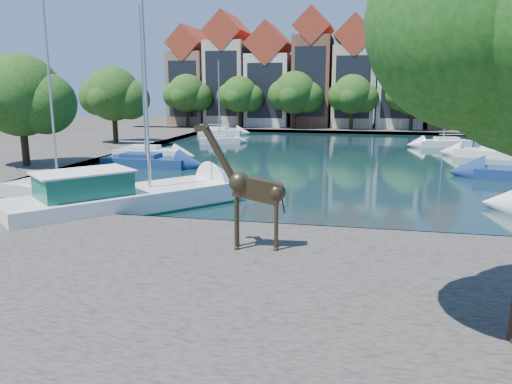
% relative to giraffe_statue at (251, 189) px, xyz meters
% --- Properties ---
extents(ground, '(160.00, 160.00, 0.00)m').
position_rel_giraffe_statue_xyz_m(ground, '(0.25, 3.61, -2.72)').
color(ground, '#38332B').
rests_on(ground, ground).
extents(water_basin, '(38.00, 50.00, 0.08)m').
position_rel_giraffe_statue_xyz_m(water_basin, '(0.25, 27.61, -2.68)').
color(water_basin, black).
rests_on(water_basin, ground).
extents(near_quay, '(50.00, 14.00, 0.50)m').
position_rel_giraffe_statue_xyz_m(near_quay, '(0.25, -3.39, -2.47)').
color(near_quay, '#544E49').
rests_on(near_quay, ground).
extents(far_quay, '(60.00, 16.00, 0.50)m').
position_rel_giraffe_statue_xyz_m(far_quay, '(0.25, 59.61, -2.47)').
color(far_quay, '#544E49').
rests_on(far_quay, ground).
extents(left_quay, '(14.00, 52.00, 0.50)m').
position_rel_giraffe_statue_xyz_m(left_quay, '(-24.75, 27.61, -2.47)').
color(left_quay, '#544E49').
rests_on(left_quay, ground).
extents(townhouse_west_end, '(5.44, 9.18, 14.93)m').
position_rel_giraffe_statue_xyz_m(townhouse_west_end, '(-22.75, 59.60, 4.64)').
color(townhouse_west_end, '#836147').
rests_on(townhouse_west_end, far_quay).
extents(townhouse_west_mid, '(5.94, 9.18, 16.79)m').
position_rel_giraffe_statue_xyz_m(townhouse_west_mid, '(-16.75, 59.60, 5.51)').
color(townhouse_west_mid, '#C5B297').
rests_on(townhouse_west_mid, far_quay).
extents(townhouse_west_inner, '(6.43, 9.18, 15.15)m').
position_rel_giraffe_statue_xyz_m(townhouse_west_inner, '(-10.25, 59.60, 4.63)').
color(townhouse_west_inner, beige).
rests_on(townhouse_west_inner, far_quay).
extents(townhouse_center, '(5.44, 9.18, 16.93)m').
position_rel_giraffe_statue_xyz_m(townhouse_center, '(-3.75, 59.60, 5.64)').
color(townhouse_center, brown).
rests_on(townhouse_center, far_quay).
extents(townhouse_east_inner, '(5.94, 9.18, 15.79)m').
position_rel_giraffe_statue_xyz_m(townhouse_east_inner, '(2.25, 59.60, 5.01)').
color(townhouse_east_inner, tan).
rests_on(townhouse_east_inner, far_quay).
extents(townhouse_east_mid, '(6.43, 9.18, 16.65)m').
position_rel_giraffe_statue_xyz_m(townhouse_east_mid, '(8.75, 59.60, 5.38)').
color(townhouse_east_mid, beige).
rests_on(townhouse_east_mid, far_quay).
extents(townhouse_east_end, '(5.44, 9.18, 14.43)m').
position_rel_giraffe_statue_xyz_m(townhouse_east_end, '(15.25, 59.60, 4.39)').
color(townhouse_east_end, brown).
rests_on(townhouse_east_end, far_quay).
extents(far_tree_far_west, '(7.28, 5.60, 7.68)m').
position_rel_giraffe_statue_xyz_m(far_tree_far_west, '(-21.65, 54.10, 2.46)').
color(far_tree_far_west, '#332114').
rests_on(far_tree_far_west, far_quay).
extents(far_tree_west, '(6.76, 5.20, 7.36)m').
position_rel_giraffe_statue_xyz_m(far_tree_west, '(-13.66, 54.10, 2.35)').
color(far_tree_west, '#332114').
rests_on(far_tree_west, far_quay).
extents(far_tree_mid_west, '(7.80, 6.00, 8.00)m').
position_rel_giraffe_statue_xyz_m(far_tree_mid_west, '(-5.64, 54.10, 2.57)').
color(far_tree_mid_west, '#332114').
rests_on(far_tree_mid_west, far_quay).
extents(far_tree_mid_east, '(7.02, 5.40, 7.52)m').
position_rel_giraffe_statue_xyz_m(far_tree_mid_east, '(2.35, 54.10, 2.41)').
color(far_tree_mid_east, '#332114').
rests_on(far_tree_mid_east, far_quay).
extents(far_tree_east, '(7.54, 5.80, 7.84)m').
position_rel_giraffe_statue_xyz_m(far_tree_east, '(10.35, 54.10, 2.52)').
color(far_tree_east, '#332114').
rests_on(far_tree_east, far_quay).
extents(far_tree_far_east, '(6.76, 5.20, 7.36)m').
position_rel_giraffe_statue_xyz_m(far_tree_far_east, '(18.34, 54.10, 2.35)').
color(far_tree_far_east, '#332114').
rests_on(far_tree_far_east, far_quay).
extents(side_tree_left_near, '(7.80, 6.00, 8.20)m').
position_rel_giraffe_statue_xyz_m(side_tree_left_near, '(-20.64, 15.60, 2.77)').
color(side_tree_left_near, '#332114').
rests_on(side_tree_left_near, left_quay).
extents(side_tree_left_far, '(7.28, 5.60, 7.88)m').
position_rel_giraffe_statue_xyz_m(side_tree_left_far, '(-21.65, 31.60, 2.66)').
color(side_tree_left_far, '#332114').
rests_on(side_tree_left_far, left_quay).
extents(giraffe_statue, '(3.17, 0.80, 4.52)m').
position_rel_giraffe_statue_xyz_m(giraffe_statue, '(0.00, 0.00, 0.00)').
color(giraffe_statue, '#332A19').
rests_on(giraffe_statue, near_quay).
extents(motorsailer, '(10.10, 11.03, 11.56)m').
position_rel_giraffe_statue_xyz_m(motorsailer, '(-8.01, 5.31, -1.76)').
color(motorsailer, white).
rests_on(motorsailer, water_basin).
extents(sailboat_left_a, '(7.16, 3.93, 10.82)m').
position_rel_giraffe_statue_xyz_m(sailboat_left_a, '(-12.85, 7.61, -2.03)').
color(sailboat_left_a, silver).
rests_on(sailboat_left_a, water_basin).
extents(sailboat_left_b, '(6.81, 2.47, 12.15)m').
position_rel_giraffe_statue_xyz_m(sailboat_left_b, '(-12.85, 19.44, -2.05)').
color(sailboat_left_b, navy).
rests_on(sailboat_left_b, water_basin).
extents(sailboat_left_c, '(6.03, 2.27, 12.74)m').
position_rel_giraffe_statue_xyz_m(sailboat_left_c, '(-14.75, 24.18, -2.00)').
color(sailboat_left_c, silver).
rests_on(sailboat_left_c, water_basin).
extents(sailboat_left_d, '(4.67, 3.05, 9.09)m').
position_rel_giraffe_statue_xyz_m(sailboat_left_d, '(-11.75, 36.58, -2.12)').
color(sailboat_left_d, silver).
rests_on(sailboat_left_d, water_basin).
extents(sailboat_left_e, '(5.86, 2.64, 9.20)m').
position_rel_giraffe_statue_xyz_m(sailboat_left_e, '(-14.75, 47.05, -2.09)').
color(sailboat_left_e, silver).
rests_on(sailboat_left_e, water_basin).
extents(sailboat_right_c, '(6.65, 4.21, 10.25)m').
position_rel_giraffe_statue_xyz_m(sailboat_right_c, '(15.25, 30.67, -2.09)').
color(sailboat_right_c, white).
rests_on(sailboat_right_c, water_basin).
extents(sailboat_right_d, '(5.74, 3.29, 8.43)m').
position_rel_giraffe_statue_xyz_m(sailboat_right_d, '(12.25, 38.53, -2.10)').
color(sailboat_right_d, silver).
rests_on(sailboat_right_d, water_basin).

